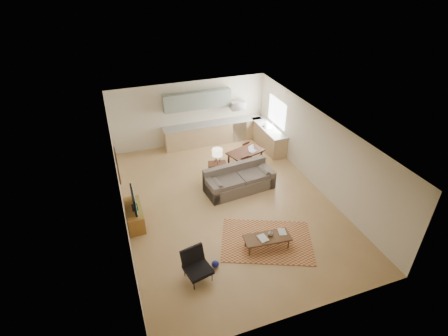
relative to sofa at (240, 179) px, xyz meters
name	(u,v)px	position (x,y,z in m)	size (l,w,h in m)	color
room	(227,167)	(-0.65, -0.52, 0.92)	(9.00, 9.00, 9.00)	#AB8251
kitchen_counter_back	(213,133)	(0.25, 3.66, 0.03)	(4.26, 0.64, 0.92)	tan
kitchen_counter_right	(268,137)	(2.28, 2.48, 0.03)	(0.64, 2.26, 0.92)	tan
kitchen_range	(237,129)	(1.35, 3.66, 0.02)	(0.62, 0.62, 0.90)	#A5A8AD
kitchen_microwave	(238,105)	(1.35, 3.68, 1.12)	(0.62, 0.40, 0.35)	#A5A8AD
upper_cabinets	(197,100)	(-0.35, 3.81, 1.52)	(2.80, 0.34, 0.70)	gray
window_right	(277,112)	(2.58, 2.48, 1.12)	(0.02, 1.40, 1.05)	white
wall_art_left	(117,166)	(-3.86, 0.38, 1.12)	(0.06, 0.42, 1.10)	olive
triptych	(187,105)	(-0.75, 3.95, 1.32)	(1.70, 0.04, 0.50)	beige
rug	(267,241)	(-0.21, -2.63, -0.42)	(2.55, 1.77, 0.02)	#963D1F
sofa	(240,179)	(0.00, 0.00, 0.00)	(2.46, 1.07, 0.86)	brown
coffee_table	(267,242)	(-0.32, -2.86, -0.23)	(1.30, 0.52, 0.39)	#4A2E18
book_a	(259,240)	(-0.58, -2.88, -0.03)	(0.27, 0.34, 0.03)	maroon
book_b	(278,232)	(0.05, -2.79, -0.03)	(0.27, 0.33, 0.02)	navy
vase	(270,233)	(-0.21, -2.82, 0.04)	(0.17, 0.17, 0.16)	black
armchair	(198,267)	(-2.42, -3.26, -0.02)	(0.71, 0.71, 0.81)	black
tv_credenza	(135,215)	(-3.64, -0.56, -0.14)	(0.48, 1.24, 0.57)	brown
tv	(134,200)	(-3.59, -0.56, 0.43)	(0.10, 0.95, 0.57)	black
console_table	(218,172)	(-0.53, 0.79, -0.06)	(0.62, 0.42, 0.73)	#381B10
table_lamp	(217,156)	(-0.53, 0.79, 0.59)	(0.35, 0.35, 0.58)	beige
dining_table	(245,159)	(0.77, 1.33, -0.09)	(1.34, 0.77, 0.68)	#381B10
dining_chair_near	(248,168)	(0.58, 0.65, -0.04)	(0.37, 0.39, 0.78)	#381B10
dining_chair_far	(243,149)	(0.96, 2.02, -0.05)	(0.36, 0.38, 0.75)	#381B10
laptop	(253,149)	(1.04, 1.24, 0.36)	(0.29, 0.22, 0.22)	#A5A8AD
soap_bottle	(265,124)	(2.18, 2.67, 0.59)	(0.10, 0.10, 0.19)	beige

